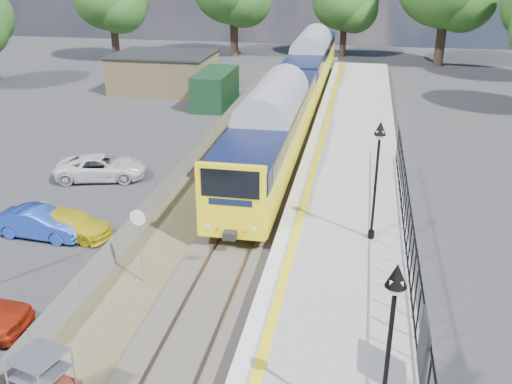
% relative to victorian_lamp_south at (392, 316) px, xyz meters
% --- Properties ---
extents(ground, '(120.00, 120.00, 0.00)m').
position_rel_victorian_lamp_south_xyz_m(ground, '(-5.50, 4.00, -4.30)').
color(ground, '#2D2D30').
rests_on(ground, ground).
extents(track_bed, '(5.90, 80.00, 0.29)m').
position_rel_victorian_lamp_south_xyz_m(track_bed, '(-5.97, 13.67, -4.21)').
color(track_bed, '#473F38').
rests_on(track_bed, ground).
extents(platform, '(5.00, 70.00, 0.90)m').
position_rel_victorian_lamp_south_xyz_m(platform, '(-1.30, 12.00, -3.85)').
color(platform, gray).
rests_on(platform, ground).
extents(platform_edge, '(0.90, 70.00, 0.01)m').
position_rel_victorian_lamp_south_xyz_m(platform_edge, '(-3.36, 12.00, -3.39)').
color(platform_edge, silver).
rests_on(platform_edge, platform).
extents(victorian_lamp_south, '(0.44, 0.44, 4.60)m').
position_rel_victorian_lamp_south_xyz_m(victorian_lamp_south, '(0.00, 0.00, 0.00)').
color(victorian_lamp_south, black).
rests_on(victorian_lamp_south, platform).
extents(victorian_lamp_north, '(0.44, 0.44, 4.60)m').
position_rel_victorian_lamp_south_xyz_m(victorian_lamp_north, '(-0.20, 10.00, 0.00)').
color(victorian_lamp_north, black).
rests_on(victorian_lamp_north, platform).
extents(palisade_fence, '(0.12, 26.00, 2.00)m').
position_rel_victorian_lamp_south_xyz_m(palisade_fence, '(1.05, 6.24, -2.46)').
color(palisade_fence, black).
rests_on(palisade_fence, platform).
extents(wire_fence, '(0.06, 52.00, 1.20)m').
position_rel_victorian_lamp_south_xyz_m(wire_fence, '(-9.70, 16.00, -3.70)').
color(wire_fence, '#999EA3').
rests_on(wire_fence, ground).
extents(outbuilding, '(10.80, 10.10, 3.12)m').
position_rel_victorian_lamp_south_xyz_m(outbuilding, '(-16.41, 35.21, -2.78)').
color(outbuilding, tan).
rests_on(outbuilding, ground).
extents(tree_line, '(56.80, 43.80, 11.88)m').
position_rel_victorian_lamp_south_xyz_m(tree_line, '(-4.10, 46.00, 2.31)').
color(tree_line, '#332319').
rests_on(tree_line, ground).
extents(train, '(2.82, 40.83, 3.51)m').
position_rel_victorian_lamp_south_xyz_m(train, '(-5.50, 29.71, -1.96)').
color(train, yellow).
rests_on(train, ground).
extents(speed_sign, '(0.59, 0.12, 2.92)m').
position_rel_victorian_lamp_south_xyz_m(speed_sign, '(-8.14, 6.65, -2.30)').
color(speed_sign, '#999EA3').
rests_on(speed_sign, ground).
extents(car_blue, '(3.87, 1.59, 1.25)m').
position_rel_victorian_lamp_south_xyz_m(car_blue, '(-13.62, 9.34, -3.67)').
color(car_blue, '#1A38A0').
rests_on(car_blue, ground).
extents(car_yellow, '(3.93, 2.12, 1.08)m').
position_rel_victorian_lamp_south_xyz_m(car_yellow, '(-12.50, 9.65, -3.76)').
color(car_yellow, gold).
rests_on(car_yellow, ground).
extents(car_white, '(4.97, 3.17, 1.28)m').
position_rel_victorian_lamp_south_xyz_m(car_white, '(-13.98, 15.89, -3.66)').
color(car_white, silver).
rests_on(car_white, ground).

